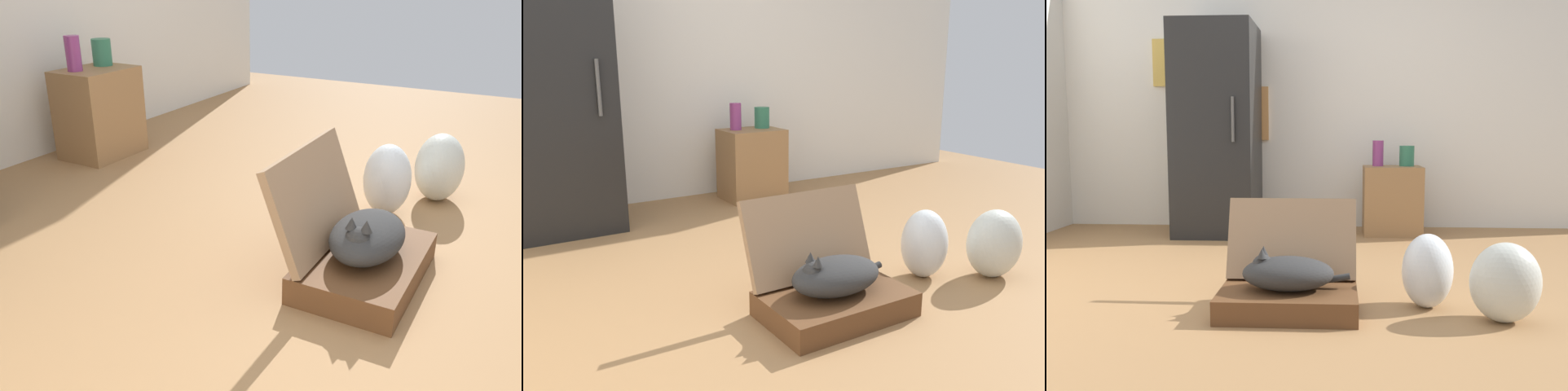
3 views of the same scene
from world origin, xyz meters
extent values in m
plane|color=#9E7247|center=(0.00, 0.00, 0.00)|extent=(7.68, 7.68, 0.00)
cube|color=silver|center=(0.00, 2.26, 1.30)|extent=(6.40, 0.12, 2.60)
cube|color=gold|center=(-1.44, 2.19, 1.50)|extent=(0.26, 0.02, 0.42)
cube|color=tan|center=(-0.72, 2.19, 1.04)|extent=(0.40, 0.02, 0.48)
cube|color=brown|center=(-0.12, -0.25, 0.06)|extent=(0.66, 0.42, 0.11)
cube|color=#9B7756|center=(-0.12, -0.02, 0.32)|extent=(0.66, 0.19, 0.41)
ellipsoid|color=#2D2D2D|center=(-0.12, -0.25, 0.20)|extent=(0.44, 0.28, 0.16)
sphere|color=#2D2D2D|center=(-0.24, -0.25, 0.23)|extent=(0.11, 0.11, 0.11)
cone|color=#2D2D2D|center=(-0.24, -0.28, 0.30)|extent=(0.05, 0.05, 0.05)
cone|color=#2D2D2D|center=(-0.24, -0.22, 0.30)|extent=(0.05, 0.05, 0.05)
cylinder|color=#2D2D2D|center=(0.08, -0.21, 0.16)|extent=(0.20, 0.03, 0.07)
ellipsoid|color=silver|center=(0.56, -0.13, 0.19)|extent=(0.25, 0.24, 0.37)
ellipsoid|color=silver|center=(0.88, -0.32, 0.19)|extent=(0.32, 0.26, 0.37)
cube|color=black|center=(-0.90, 1.80, 0.88)|extent=(0.66, 0.66, 1.76)
cylinder|color=#4C4C4C|center=(-0.70, 1.45, 0.97)|extent=(0.02, 0.02, 0.35)
cube|color=olive|center=(0.58, 1.85, 0.29)|extent=(0.49, 0.37, 0.58)
cylinder|color=#8C387A|center=(0.46, 1.89, 0.69)|extent=(0.09, 0.09, 0.22)
cylinder|color=#2D7051|center=(0.70, 1.89, 0.67)|extent=(0.13, 0.13, 0.17)
camera|label=1|loc=(-2.02, -0.81, 1.18)|focal=37.51mm
camera|label=2|loc=(-1.50, -2.04, 1.14)|focal=36.99mm
camera|label=3|loc=(0.11, -2.78, 0.87)|focal=37.43mm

